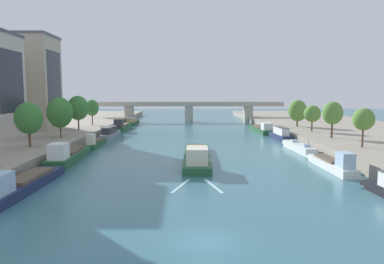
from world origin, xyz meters
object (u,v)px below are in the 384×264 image
tree_left_end_of_row (60,113)px  tree_right_by_lamp (364,119)px  moored_boat_left_near (122,127)px  tree_right_end_of_row (298,111)px  barge_midriver (197,156)px  bridge_far (189,109)px  moored_boat_left_gap_after (68,155)px  moored_boat_left_downstream (20,184)px  moored_boat_right_upstream (299,147)px  moored_boat_right_downstream (280,135)px  tree_right_midway (312,114)px  moored_boat_right_second (262,129)px  moored_boat_left_upstream (132,122)px  moored_boat_left_midway (95,143)px  tree_left_far (29,118)px  moored_boat_left_second (110,133)px  tree_left_midway (92,108)px  tree_left_past_mid (78,108)px  moored_boat_right_gap_after (333,163)px  tree_right_third (333,113)px

tree_left_end_of_row → tree_right_by_lamp: bearing=-14.6°
moored_boat_left_near → tree_right_end_of_row: (45.35, -8.97, 4.78)m
barge_midriver → bridge_far: (-0.35, 72.11, 3.63)m
moored_boat_left_gap_after → moored_boat_left_downstream: bearing=-88.9°
tree_left_end_of_row → moored_boat_left_downstream: bearing=-78.2°
moored_boat_right_upstream → barge_midriver: bearing=-152.6°
moored_boat_right_downstream → tree_right_midway: (7.23, 1.21, 4.43)m
moored_boat_right_downstream → tree_right_by_lamp: (6.91, -21.62, 4.93)m
moored_boat_right_upstream → moored_boat_right_downstream: (0.47, 13.86, 0.56)m
moored_boat_left_near → bridge_far: 33.43m
moored_boat_right_second → moored_boat_left_upstream: bearing=147.7°
moored_boat_left_near → tree_right_end_of_row: bearing=-11.2°
moored_boat_left_midway → moored_boat_left_upstream: bearing=89.9°
tree_right_midway → tree_right_end_of_row: tree_right_end_of_row is taller
moored_boat_right_upstream → moored_boat_right_downstream: moored_boat_right_downstream is taller
moored_boat_left_downstream → moored_boat_right_second: size_ratio=0.97×
moored_boat_right_upstream → tree_left_far: tree_left_far is taller
moored_boat_left_gap_after → moored_boat_left_upstream: size_ratio=1.13×
moored_boat_left_upstream → tree_left_far: bearing=-97.1°
moored_boat_left_second → tree_left_midway: (-7.06, 11.99, 5.19)m
moored_boat_left_near → moored_boat_right_second: bearing=-8.9°
moored_boat_left_gap_after → tree_left_past_mid: tree_left_past_mid is taller
moored_boat_left_second → tree_left_far: size_ratio=1.87×
moored_boat_left_near → tree_right_end_of_row: 46.47m
bridge_far → tree_left_past_mid: bearing=-120.3°
moored_boat_left_downstream → moored_boat_left_near: size_ratio=1.12×
moored_boat_right_gap_after → tree_left_midway: size_ratio=1.96×
moored_boat_left_gap_after → tree_right_by_lamp: bearing=2.1°
tree_left_end_of_row → tree_left_past_mid: (-0.56, 13.38, 0.27)m
moored_boat_left_midway → moored_boat_left_near: 30.18m
moored_boat_left_upstream → tree_right_end_of_row: (45.00, -26.42, 4.81)m
tree_left_end_of_row → bridge_far: size_ratio=0.12×
moored_boat_left_downstream → moored_boat_left_gap_after: size_ratio=1.03×
bridge_far → moored_boat_right_gap_after: bearing=-76.8°
moored_boat_left_near → bridge_far: size_ratio=0.21×
moored_boat_left_downstream → moored_boat_right_gap_after: (36.78, 10.01, -0.01)m
moored_boat_left_midway → moored_boat_left_upstream: 47.64m
tree_right_end_of_row → moored_boat_right_upstream: bearing=-107.0°
tree_left_far → moored_boat_left_gap_after: bearing=-23.8°
moored_boat_left_downstream → tree_left_far: (-7.12, 19.08, 5.45)m
barge_midriver → moored_boat_left_upstream: (-18.66, 62.05, 0.06)m
tree_right_third → moored_boat_left_upstream: bearing=132.4°
moored_boat_left_second → moored_boat_right_downstream: bearing=-8.7°
tree_right_by_lamp → moored_boat_left_gap_after: bearing=-177.9°
moored_boat_left_upstream → moored_boat_right_second: 43.57m
moored_boat_left_gap_after → moored_boat_left_near: 44.50m
moored_boat_right_upstream → moored_boat_right_second: size_ratio=0.77×
bridge_far → moored_boat_left_midway: bearing=-107.7°
moored_boat_left_upstream → moored_boat_right_second: (36.83, -23.28, -0.08)m
tree_left_far → barge_midriver: bearing=-6.8°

